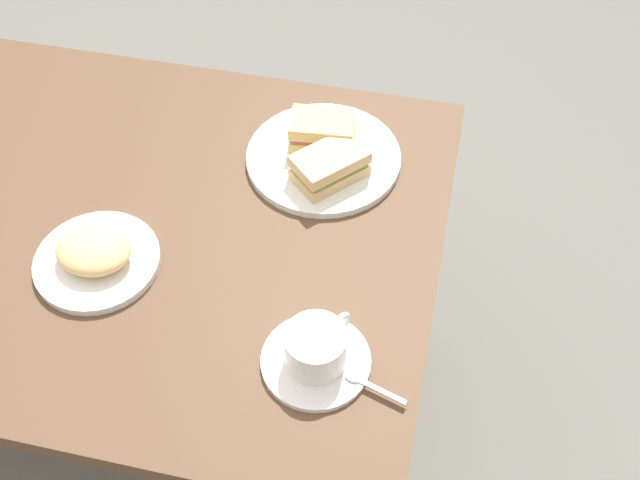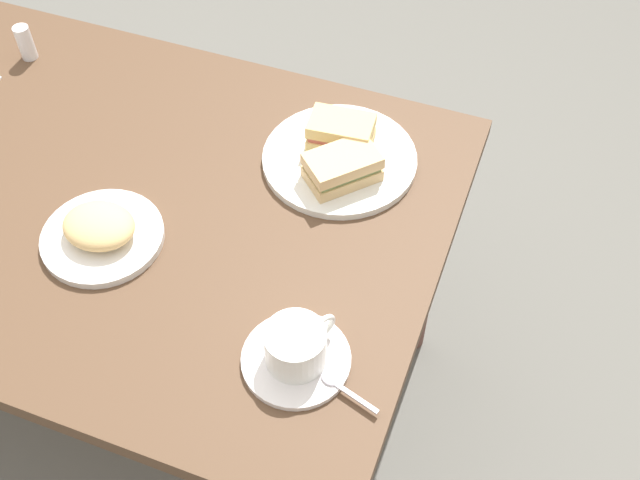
# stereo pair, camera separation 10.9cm
# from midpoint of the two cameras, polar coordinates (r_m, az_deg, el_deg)

# --- Properties ---
(ground_plane) EXTENTS (6.00, 6.00, 0.00)m
(ground_plane) POSITION_cam_midpoint_polar(r_m,az_deg,el_deg) (2.00, -13.87, -11.82)
(ground_plane) COLOR #63625C
(dining_table) EXTENTS (1.24, 0.83, 0.73)m
(dining_table) POSITION_cam_midpoint_polar(r_m,az_deg,el_deg) (1.48, -18.52, -0.37)
(dining_table) COLOR brown
(dining_table) RESTS_ON ground_plane
(sandwich_plate) EXTENTS (0.28, 0.28, 0.01)m
(sandwich_plate) POSITION_cam_midpoint_polar(r_m,az_deg,el_deg) (1.41, -1.98, 5.95)
(sandwich_plate) COLOR white
(sandwich_plate) RESTS_ON dining_table
(sandwich_front) EXTENTS (0.12, 0.08, 0.06)m
(sandwich_front) POSITION_cam_midpoint_polar(r_m,az_deg,el_deg) (1.40, -2.07, 7.88)
(sandwich_front) COLOR #DBC079
(sandwich_front) RESTS_ON sandwich_plate
(sandwich_back) EXTENTS (0.14, 0.14, 0.05)m
(sandwich_back) POSITION_cam_midpoint_polar(r_m,az_deg,el_deg) (1.35, -1.61, 5.39)
(sandwich_back) COLOR #D7B279
(sandwich_back) RESTS_ON sandwich_plate
(coffee_saucer) EXTENTS (0.16, 0.16, 0.01)m
(coffee_saucer) POSITION_cam_midpoint_polar(r_m,az_deg,el_deg) (1.15, -3.06, -9.07)
(coffee_saucer) COLOR white
(coffee_saucer) RESTS_ON dining_table
(coffee_cup) EXTENTS (0.09, 0.11, 0.07)m
(coffee_cup) POSITION_cam_midpoint_polar(r_m,az_deg,el_deg) (1.12, -3.09, -8.02)
(coffee_cup) COLOR white
(coffee_cup) RESTS_ON coffee_saucer
(spoon) EXTENTS (0.10, 0.04, 0.01)m
(spoon) POSITION_cam_midpoint_polar(r_m,az_deg,el_deg) (1.13, 0.49, -10.63)
(spoon) COLOR silver
(spoon) RESTS_ON coffee_saucer
(side_plate) EXTENTS (0.20, 0.20, 0.01)m
(side_plate) POSITION_cam_midpoint_polar(r_m,az_deg,el_deg) (1.32, -18.40, -1.63)
(side_plate) COLOR silver
(side_plate) RESTS_ON dining_table
(side_food_pile) EXTENTS (0.12, 0.10, 0.04)m
(side_food_pile) POSITION_cam_midpoint_polar(r_m,az_deg,el_deg) (1.30, -18.71, -0.86)
(side_food_pile) COLOR #E5BC78
(side_food_pile) RESTS_ON side_plate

